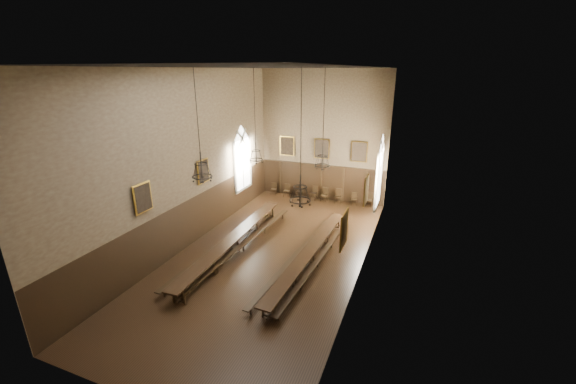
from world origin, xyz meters
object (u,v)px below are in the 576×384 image
Objects in this scene: chandelier_front_right at (300,192)px; chandelier_front_left at (202,170)px; table_left at (234,243)px; bench_right_inner at (295,258)px; chair_3 at (314,195)px; chair_7 at (369,202)px; chair_0 at (274,191)px; bench_left_inner at (244,246)px; chair_6 at (354,201)px; chair_4 at (324,197)px; chandelier_back_left at (256,153)px; bench_right_outer at (318,262)px; chair_1 at (287,193)px; bench_left_outer at (225,243)px; chair_2 at (300,194)px; chair_5 at (338,199)px; table_right at (309,257)px; chandelier_back_right at (322,159)px.

chandelier_front_left is at bearing -171.99° from chandelier_front_right.
table_left reaches higher than bench_right_inner.
chair_3 is 3.93m from chair_7.
table_left is at bearing -179.76° from bench_right_inner.
chair_0 reaches higher than bench_right_inner.
bench_left_inner is 9.57m from chair_6.
chair_4 is 7.62m from chandelier_back_left.
bench_right_outer is 6.90m from chandelier_front_left.
chair_1 is at bearing 93.48° from table_left.
chair_7 is (6.06, 8.79, 0.01)m from bench_left_outer.
bench_left_inner is at bearing -96.57° from chair_4.
chair_2 is (0.45, 8.86, -0.11)m from table_left.
table_left is at bearing -4.75° from bench_left_outer.
chair_0 is 0.17× the size of chandelier_front_right.
chair_5 is 1.03× the size of chair_7.
chair_6 is 0.17× the size of chandelier_front_right.
table_left is 11.97× the size of chair_6.
chair_1 is 0.95× the size of chair_7.
table_right is at bearing 2.09° from table_left.
chandelier_front_right is at bearing -48.12° from chandelier_back_left.
bench_left_inner is at bearing -111.85° from chair_5.
chandelier_back_right is (4.41, -6.32, 4.42)m from chair_1.
chair_0 is 0.87× the size of chair_5.
chair_7 reaches higher than chair_6.
bench_left_inner is 10.95× the size of chair_1.
chair_4 is 0.19× the size of chandelier_front_right.
chair_1 is at bearing 96.68° from bench_left_inner.
chandelier_back_right is (3.43, -6.44, 4.41)m from chair_2.
chair_0 reaches higher than table_right.
chandelier_back_right is (2.34, -6.44, 4.39)m from chair_3.
chair_6 is (2.93, -0.07, -0.04)m from chair_3.
chair_4 is at bearing 77.98° from bench_left_inner.
bench_right_outer is at bearing 81.67° from chandelier_front_right.
chandelier_front_left reaches higher than bench_right_inner.
chair_2 is 0.20× the size of chandelier_back_left.
bench_right_outer is 4.49m from chandelier_front_right.
chair_0 is 3.94m from chair_4.
chandelier_front_right reaches higher than chair_7.
chair_5 is 12.57m from chandelier_front_left.
chandelier_front_left is at bearing -84.13° from chair_3.
bench_right_outer is (0.46, -0.13, -0.12)m from table_right.
chair_5 is (1.81, -0.08, -0.00)m from chair_3.
bench_left_outer is 1.94× the size of chandelier_front_right.
bench_right_inner is 5.07m from chandelier_back_right.
chair_7 is (0.98, 8.83, 0.03)m from bench_right_outer.
chair_2 is at bearing 112.33° from table_right.
chandelier_back_left reaches higher than chair_5.
chandelier_front_left reaches higher than bench_left_inner.
chair_5 is (-0.69, 8.64, -0.08)m from table_right.
bench_right_outer is 9.14× the size of chair_5.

